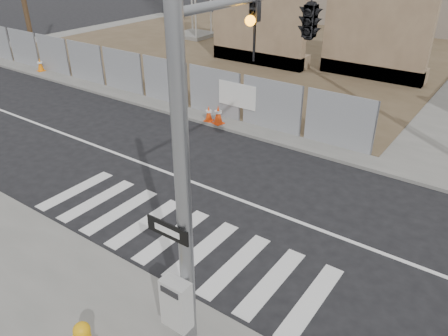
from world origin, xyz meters
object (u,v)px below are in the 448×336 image
Objects in this scene: traffic_cone_d at (218,115)px; signal_pole at (273,68)px; traffic_cone_a at (40,65)px; traffic_cone_b at (128,81)px; traffic_cone_c at (209,114)px.

signal_pole is at bearing -46.64° from traffic_cone_d.
traffic_cone_a is 6.29m from traffic_cone_b.
traffic_cone_d is (-5.92, 6.27, -4.28)m from signal_pole.
traffic_cone_c is 0.49m from traffic_cone_d.
traffic_cone_d is at bearing 133.36° from signal_pole.
traffic_cone_b is 0.96× the size of traffic_cone_c.
signal_pole is 9.38× the size of traffic_cone_a.
traffic_cone_a is (-18.79, 6.72, -4.30)m from signal_pole.
traffic_cone_a is 1.12× the size of traffic_cone_c.
traffic_cone_c is (6.15, -1.26, 0.01)m from traffic_cone_b.
traffic_cone_a reaches higher than traffic_cone_c.
traffic_cone_d is (6.64, -1.26, 0.07)m from traffic_cone_b.
traffic_cone_d reaches higher than traffic_cone_c.
signal_pole is 20.42m from traffic_cone_a.
traffic_cone_c is at bearing -11.62° from traffic_cone_b.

